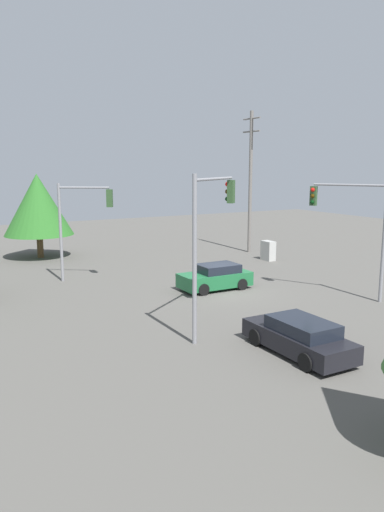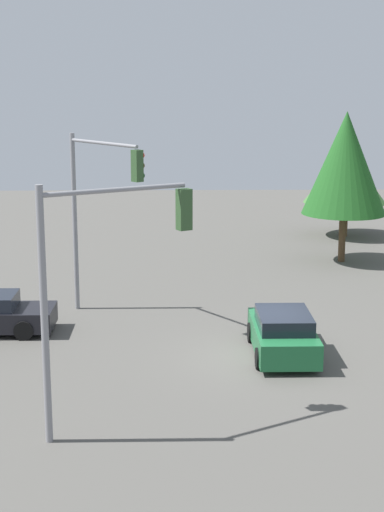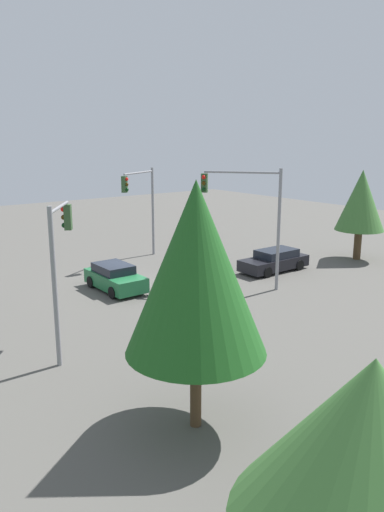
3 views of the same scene
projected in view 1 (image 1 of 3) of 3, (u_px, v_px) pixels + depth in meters
The scene contains 9 objects.
ground_plane at pixel (224, 291), 28.41m from camera, with size 80.00×80.00×0.00m, color #54514C.
sedan_green at pixel (215, 277), 28.71m from camera, with size 1.99×4.13×1.46m.
sedan_dark at pixel (299, 337), 18.80m from camera, with size 4.72×1.97×1.38m.
traffic_signal_main at pixel (210, 224), 20.69m from camera, with size 2.89×3.66×6.74m.
traffic_signal_cross at pixel (354, 218), 26.16m from camera, with size 3.63×2.19×6.29m.
traffic_signal_aux at pixel (81, 215), 30.00m from camera, with size 2.06×2.86×6.00m.
utility_pole_tall at pixel (250, 179), 40.19m from camera, with size 2.20×0.28×11.31m.
electrical_cabinet at pixel (268, 251), 37.52m from camera, with size 1.11×0.63×1.46m, color #B2B2AD.
tree_right at pixel (38, 205), 38.05m from camera, with size 5.22×5.22×6.46m.
Camera 1 is at (-23.23, 15.01, 7.03)m, focal length 35.00 mm.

